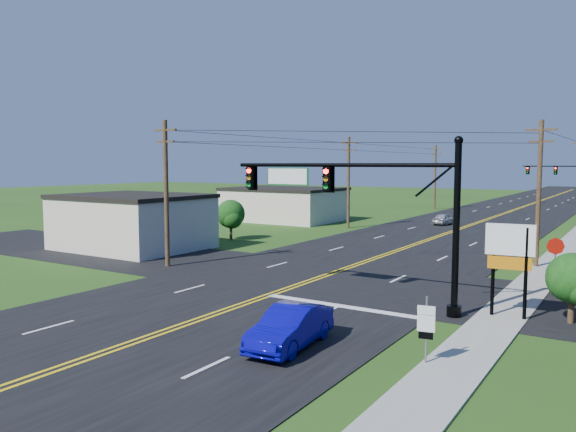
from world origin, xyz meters
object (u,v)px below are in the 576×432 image
Objects in this scene: route_sign at (426,325)px; stop_sign at (555,251)px; signal_mast_far at (562,176)px; signal_mast_main at (357,200)px; blue_car at (290,328)px.

stop_sign is at bearing 72.00° from route_sign.
signal_mast_far is at bearing 82.72° from route_sign.
signal_mast_main is at bearing 120.19° from route_sign.
route_sign is (4.50, 0.88, 0.59)m from blue_car.
stop_sign is (7.12, 8.98, -2.93)m from signal_mast_main.
signal_mast_main is 5.10× the size of route_sign.
signal_mast_far is 63.47m from stop_sign.
signal_mast_main and signal_mast_far have the same top height.
stop_sign is at bearing -83.65° from signal_mast_far.
blue_car is (0.79, -6.92, -4.05)m from signal_mast_main.
signal_mast_far is 78.28m from route_sign.
stop_sign is at bearing 51.59° from signal_mast_main.
signal_mast_main reaches higher than blue_car.
signal_mast_main is at bearing -90.08° from signal_mast_far.
stop_sign is at bearing 63.21° from blue_car.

